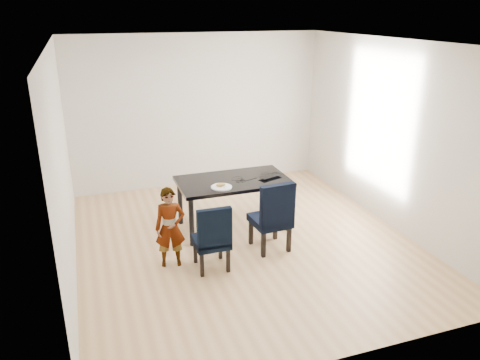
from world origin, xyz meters
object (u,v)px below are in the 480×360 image
object	(u,v)px
child	(170,228)
chair_left	(211,236)
plate	(221,187)
laptop	(268,176)
dining_table	(233,204)
chair_right	(270,214)

from	to	relation	value
child	chair_left	bearing A→B (deg)	-17.74
plate	laptop	size ratio (longest dim) A/B	0.82
dining_table	chair_left	xyz separation A→B (m)	(-0.63, -1.02, 0.06)
chair_left	laptop	xyz separation A→B (m)	(1.15, 0.98, 0.33)
dining_table	child	world-z (taller)	child
chair_left	plate	world-z (taller)	chair_left
chair_right	dining_table	bearing A→B (deg)	104.42
dining_table	chair_right	distance (m)	0.83
chair_left	plate	bearing A→B (deg)	64.79
dining_table	plate	bearing A→B (deg)	-135.64
dining_table	laptop	size ratio (longest dim) A/B	4.48
chair_right	plate	xyz separation A→B (m)	(-0.51, 0.53, 0.26)
child	dining_table	bearing A→B (deg)	44.83
child	plate	distance (m)	1.02
chair_right	plate	size ratio (longest dim) A/B	3.41
chair_right	laptop	world-z (taller)	chair_right
chair_right	child	size ratio (longest dim) A/B	0.96
chair_left	chair_right	world-z (taller)	chair_right
plate	laptop	world-z (taller)	laptop
dining_table	child	xyz separation A→B (m)	(-1.09, -0.78, 0.14)
plate	chair_left	bearing A→B (deg)	-115.93
child	plate	bearing A→B (deg)	41.78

